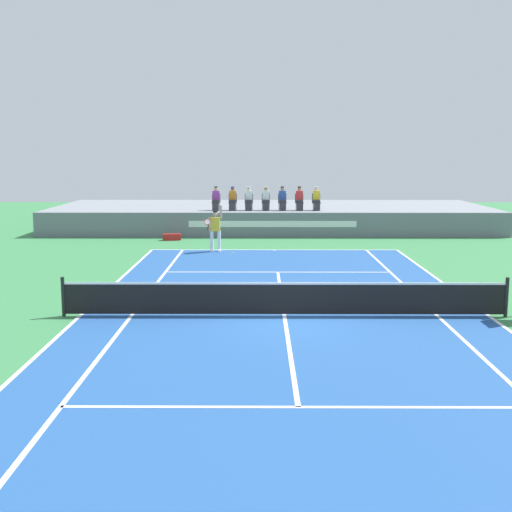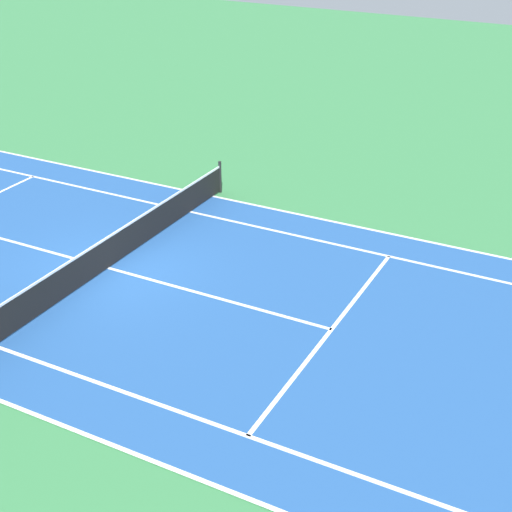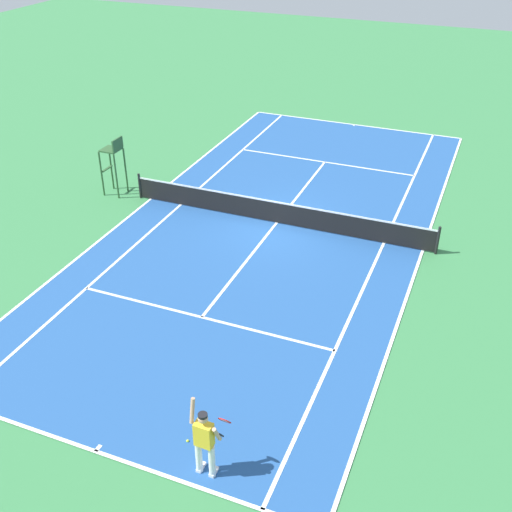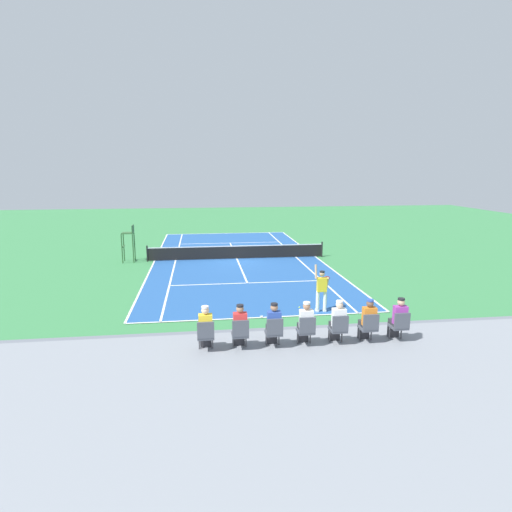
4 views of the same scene
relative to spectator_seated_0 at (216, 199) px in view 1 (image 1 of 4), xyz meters
name	(u,v)px [view 1 (image 1 of 4)]	position (x,y,z in m)	size (l,w,h in m)	color
ground_plane	(284,316)	(2.99, -17.76, -1.89)	(80.00, 80.00, 0.00)	#387F47
court	(284,316)	(2.99, -17.76, -1.88)	(11.08, 23.88, 0.03)	#235193
net	(284,297)	(2.99, -17.76, -1.36)	(11.98, 0.10, 1.07)	black
barrier_wall	(272,225)	(2.99, -1.33, -1.25)	(24.62, 0.25, 1.27)	slate
bleacher_platform	(271,216)	(2.99, 3.19, -1.25)	(24.62, 8.81, 1.27)	gray
spectator_seated_0	(216,199)	(0.00, 0.00, 0.00)	(0.44, 0.60, 1.26)	#474C56
spectator_seated_1	(233,199)	(0.89, 0.00, 0.00)	(0.44, 0.60, 1.26)	#474C56
spectator_seated_2	(249,199)	(1.75, 0.00, 0.00)	(0.44, 0.60, 1.26)	#474C56
spectator_seated_3	(266,199)	(2.66, 0.00, 0.00)	(0.44, 0.60, 1.26)	#474C56
spectator_seated_4	(282,199)	(3.54, 0.00, 0.00)	(0.44, 0.60, 1.26)	#474C56
spectator_seated_5	(299,199)	(4.45, 0.00, 0.00)	(0.44, 0.60, 1.26)	#474C56
spectator_seated_6	(316,199)	(5.36, 0.00, 0.00)	(0.44, 0.60, 1.26)	#474C56
tennis_player	(215,229)	(0.37, -6.30, -0.89)	(0.77, 0.62, 2.08)	white
tennis_ball	(233,253)	(1.17, -6.92, -1.85)	(0.07, 0.07, 0.07)	#D1E533
equipment_bag	(172,237)	(-2.06, -2.51, -1.73)	(0.94, 0.45, 0.32)	red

